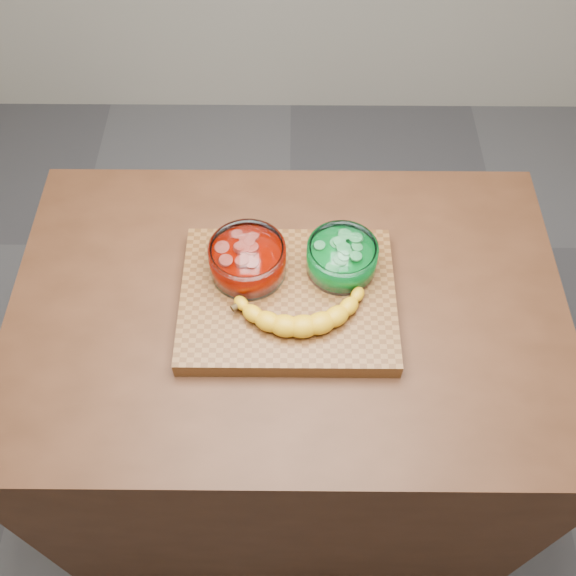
{
  "coord_description": "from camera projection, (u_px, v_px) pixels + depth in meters",
  "views": [
    {
      "loc": [
        0.01,
        -0.76,
        2.05
      ],
      "look_at": [
        0.0,
        0.0,
        0.96
      ],
      "focal_mm": 40.0,
      "sensor_mm": 36.0,
      "label": 1
    }
  ],
  "objects": [
    {
      "name": "ground",
      "position": [
        288.0,
        454.0,
        2.11
      ],
      "size": [
        3.5,
        3.5,
        0.0
      ],
      "primitive_type": "plane",
      "color": "#515055",
      "rests_on": "ground"
    },
    {
      "name": "bowl_green",
      "position": [
        342.0,
        258.0,
        1.35
      ],
      "size": [
        0.15,
        0.15,
        0.07
      ],
      "color": "white",
      "rests_on": "cutting_board"
    },
    {
      "name": "banana",
      "position": [
        300.0,
        310.0,
        1.29
      ],
      "size": [
        0.31,
        0.15,
        0.04
      ],
      "primitive_type": null,
      "color": "gold",
      "rests_on": "cutting_board"
    },
    {
      "name": "counter",
      "position": [
        288.0,
        395.0,
        1.74
      ],
      "size": [
        1.2,
        0.8,
        0.9
      ],
      "primitive_type": "cube",
      "color": "#462615",
      "rests_on": "ground"
    },
    {
      "name": "cutting_board",
      "position": [
        288.0,
        299.0,
        1.36
      ],
      "size": [
        0.45,
        0.35,
        0.04
      ],
      "primitive_type": "cube",
      "color": "brown",
      "rests_on": "counter"
    },
    {
      "name": "bowl_red",
      "position": [
        248.0,
        260.0,
        1.34
      ],
      "size": [
        0.16,
        0.16,
        0.08
      ],
      "color": "white",
      "rests_on": "cutting_board"
    }
  ]
}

